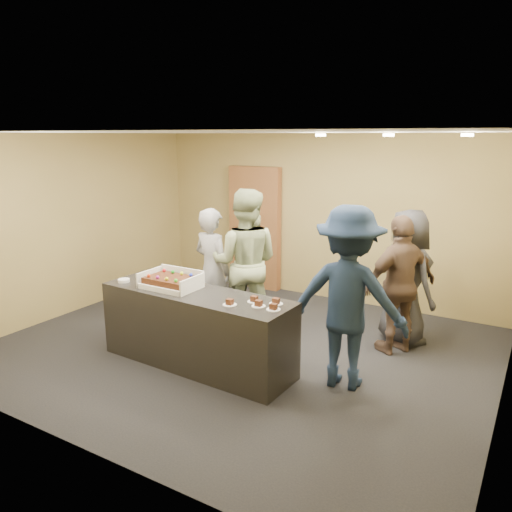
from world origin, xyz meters
name	(u,v)px	position (x,y,z in m)	size (l,w,h in m)	color
room	(241,246)	(0.00, 0.00, 1.35)	(6.04, 6.00, 2.70)	black
serving_counter	(197,329)	(-0.20, -0.66, 0.45)	(2.40, 0.70, 0.90)	black
storage_cabinet	(255,228)	(-1.23, 2.41, 1.07)	(0.98, 0.15, 2.15)	brown
cake_box	(172,283)	(-0.57, -0.63, 0.95)	(0.67, 0.46, 0.20)	white
sheet_cake	(171,280)	(-0.57, -0.66, 1.00)	(0.57, 0.39, 0.11)	#3E1A0E
plate_stack	(124,280)	(-1.23, -0.77, 0.92)	(0.14, 0.14, 0.04)	white
slice_a	(230,303)	(0.38, -0.83, 0.92)	(0.15, 0.15, 0.07)	white
slice_b	(254,300)	(0.55, -0.61, 0.92)	(0.15, 0.15, 0.07)	white
slice_c	(259,304)	(0.67, -0.71, 0.92)	(0.15, 0.15, 0.07)	white
slice_d	(276,302)	(0.79, -0.55, 0.92)	(0.15, 0.15, 0.07)	white
slice_e	(273,308)	(0.86, -0.72, 0.92)	(0.15, 0.15, 0.07)	white
person_server_grey	(212,270)	(-0.69, 0.36, 0.86)	(0.63, 0.41, 1.72)	#9A9A9F
person_sage_man	(245,263)	(-0.25, 0.49, 1.00)	(0.97, 0.75, 1.99)	#93A075
person_navy_man	(348,298)	(1.48, -0.21, 0.99)	(1.28, 0.73, 1.98)	#14233C
person_brown_extra	(400,285)	(1.73, 0.93, 0.87)	(1.02, 0.43, 1.74)	brown
person_dark_suit	(407,277)	(1.72, 1.27, 0.88)	(0.86, 0.56, 1.77)	#26272B
ceiling_spotlights	(389,135)	(1.60, 0.50, 2.67)	(1.72, 0.12, 0.03)	#FFEAC6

